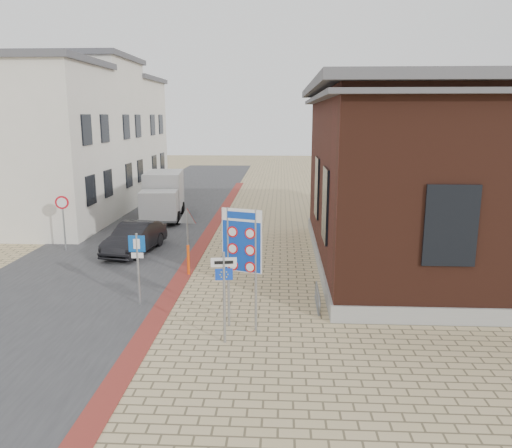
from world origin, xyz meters
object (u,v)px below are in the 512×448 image
(essen_sign, at_px, (224,284))
(parking_sign, at_px, (138,257))
(sedan, at_px, (135,238))
(box_truck, at_px, (163,195))
(border_sign, at_px, (242,243))
(bollard, at_px, (188,260))

(essen_sign, bearing_deg, parking_sign, 131.11)
(sedan, xyz_separation_m, box_truck, (-0.43, 7.00, 0.69))
(essen_sign, bearing_deg, box_truck, 99.66)
(border_sign, xyz_separation_m, parking_sign, (-3.25, 1.50, -0.88))
(essen_sign, bearing_deg, bollard, 100.64)
(sedan, height_order, parking_sign, parking_sign)
(box_truck, relative_size, parking_sign, 2.26)
(bollard, bearing_deg, parking_sign, -107.51)
(border_sign, relative_size, essen_sign, 1.38)
(box_truck, bearing_deg, parking_sign, -86.60)
(border_sign, bearing_deg, bollard, 136.41)
(box_truck, distance_m, essen_sign, 16.14)
(border_sign, bearing_deg, sedan, 143.94)
(box_truck, relative_size, essen_sign, 2.13)
(border_sign, bearing_deg, parking_sign, 174.54)
(box_truck, xyz_separation_m, border_sign, (5.53, -14.39, 1.07))
(border_sign, bearing_deg, essen_sign, -93.29)
(box_truck, height_order, bollard, box_truck)
(box_truck, distance_m, border_sign, 15.45)
(parking_sign, distance_m, bollard, 3.29)
(essen_sign, height_order, parking_sign, essen_sign)
(parking_sign, bearing_deg, border_sign, -26.02)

